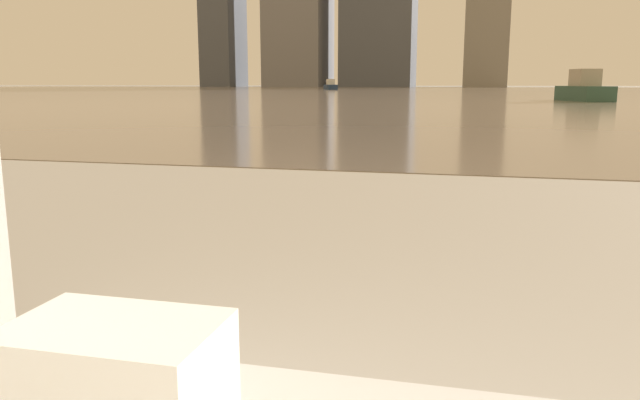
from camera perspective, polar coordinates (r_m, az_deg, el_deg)
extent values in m
cube|color=white|center=(0.94, -18.04, -16.38)|extent=(0.29, 0.19, 0.04)
cube|color=white|center=(0.93, -18.19, -14.17)|extent=(0.29, 0.19, 0.04)
cube|color=white|center=(0.91, -18.34, -11.88)|extent=(0.29, 0.19, 0.04)
cube|color=gray|center=(61.82, 13.67, 9.56)|extent=(180.00, 110.00, 0.01)
cube|color=navy|center=(78.81, 0.97, 10.28)|extent=(2.44, 3.65, 0.61)
cube|color=silver|center=(78.80, 0.97, 10.75)|extent=(1.30, 1.53, 0.69)
cube|color=#335647|center=(35.31, 22.97, 8.95)|extent=(2.44, 4.54, 0.75)
cube|color=#B2A893|center=(35.31, 23.07, 10.26)|extent=(1.42, 1.82, 0.86)
cube|color=slate|center=(122.94, -1.95, 16.17)|extent=(10.88, 13.33, 25.09)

